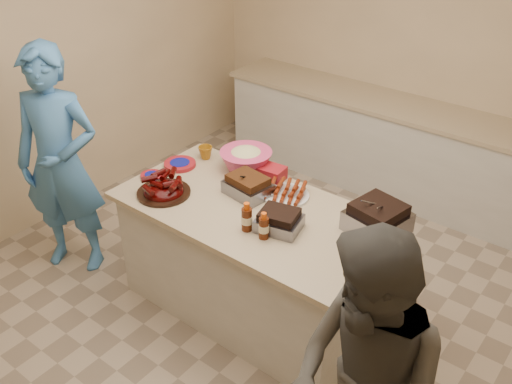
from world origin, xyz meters
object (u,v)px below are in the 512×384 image
Objects in this scene: bbq_bottle_b at (264,238)px; coleslaw_bowl at (246,170)px; mustard_bottle at (253,192)px; plastic_cup at (206,158)px; island at (252,306)px; roasting_pan at (376,230)px; guest_blue at (80,260)px; rib_platter at (164,194)px; bbq_bottle_a at (247,230)px.

coleslaw_bowl is at bearing 136.02° from bbq_bottle_b.
coleslaw_bowl is at bearing 137.96° from mustard_bottle.
bbq_bottle_b is 1.12m from plastic_cup.
island is 5.62× the size of roasting_pan.
mustard_bottle is 1.72m from guest_blue.
guest_blue is (-1.74, -0.22, -0.87)m from bbq_bottle_b.
rib_platter is 0.65m from coleslaw_bowl.
roasting_pan is at bearing -9.91° from guest_blue.
island is 10.15× the size of bbq_bottle_b.
plastic_cup is at bearing 147.05° from bbq_bottle_a.
island is 0.91m from bbq_bottle_a.
guest_blue is at bearing -151.12° from roasting_pan.
coleslaw_bowl is (-0.35, 0.38, 0.87)m from island.
rib_platter is 1.46m from roasting_pan.
coleslaw_bowl is at bearing 129.14° from bbq_bottle_a.
coleslaw_bowl is 0.76m from bbq_bottle_a.
bbq_bottle_b is (0.86, 0.02, 0.00)m from rib_platter.
bbq_bottle_a is at bearing -50.86° from coleslaw_bowl.
roasting_pan is 1.81× the size of bbq_bottle_b.
rib_platter is at bearing -158.06° from island.
bbq_bottle_a reaches higher than plastic_cup.
mustard_bottle is (-0.38, 0.38, 0.00)m from bbq_bottle_b.
plastic_cup is (-0.60, 0.17, 0.00)m from mustard_bottle.
roasting_pan reaches higher than island.
rib_platter is 2.97× the size of mustard_bottle.
rib_platter is at bearing -148.36° from roasting_pan.
bbq_bottle_b is at bearing -124.58° from roasting_pan.
bbq_bottle_a is 1.09× the size of bbq_bottle_b.
roasting_pan is 2.61× the size of mustard_bottle.
rib_platter is at bearing -178.59° from bbq_bottle_a.
rib_platter reaches higher than island.
mustard_bottle is at bearing 39.90° from rib_platter.
rib_platter is at bearing -14.35° from guest_blue.
island is at bearing -25.09° from plastic_cup.
roasting_pan is 2.51m from guest_blue.
bbq_bottle_b is at bearing -20.33° from guest_blue.
mustard_bottle reaches higher than plastic_cup.
island reaches higher than guest_blue.
rib_platter is 1.14× the size of roasting_pan.
mustard_bottle reaches higher than island.
roasting_pan is 0.85× the size of coleslaw_bowl.
bbq_bottle_a is at bearing 1.41° from rib_platter.
mustard_bottle is at bearing 122.99° from bbq_bottle_a.
guest_blue is (-1.36, -0.61, -0.87)m from mustard_bottle.
bbq_bottle_b is (0.13, -0.00, 0.00)m from bbq_bottle_a.
bbq_bottle_a reaches higher than guest_blue.
guest_blue is at bearing -134.57° from plastic_cup.
plastic_cup is at bearing 102.06° from rib_platter.
plastic_cup reaches higher than guest_blue.
mustard_bottle is (0.48, 0.40, 0.00)m from rib_platter.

